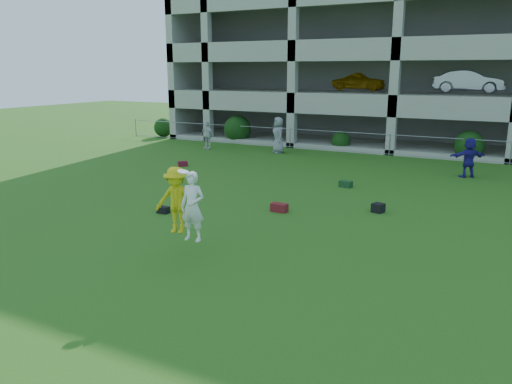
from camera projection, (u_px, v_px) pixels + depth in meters
The scene contains 13 objects.
ground at pixel (195, 280), 11.26m from camera, with size 100.00×100.00×0.00m, color #235114.
bystander_b at pixel (207, 135), 29.69m from camera, with size 0.97×0.40×1.65m, color silver.
bystander_c at pixel (278, 135), 28.27m from camera, with size 0.99×0.65×2.03m, color gray.
bystander_d at pixel (469, 158), 21.87m from camera, with size 1.63×0.52×1.75m, color navy.
bag_red_a at pixel (279, 207), 16.68m from camera, with size 0.55×0.30×0.28m, color #5F1910.
bag_black_b at pixel (163, 210), 16.52m from camera, with size 0.40×0.25×0.22m, color black.
crate_d at pixel (378, 208), 16.60m from camera, with size 0.35×0.35×0.30m, color black.
bag_red_f at pixel (183, 164), 24.55m from camera, with size 0.45×0.28×0.24m, color #560E16.
bag_green_g at pixel (346, 184), 20.18m from camera, with size 0.50×0.30×0.25m, color #153A1F.
frisbee_contest at pixel (181, 202), 12.45m from camera, with size 1.61×0.93×1.76m.
parking_garage at pixel (424, 49), 33.70m from camera, with size 30.00×14.00×12.00m.
fence at pixel (390, 145), 27.49m from camera, with size 36.06×0.06×1.20m.
shrub_row at pixel (483, 132), 25.83m from camera, with size 34.38×2.52×3.50m.
Camera 1 is at (6.04, -8.65, 4.63)m, focal length 35.00 mm.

